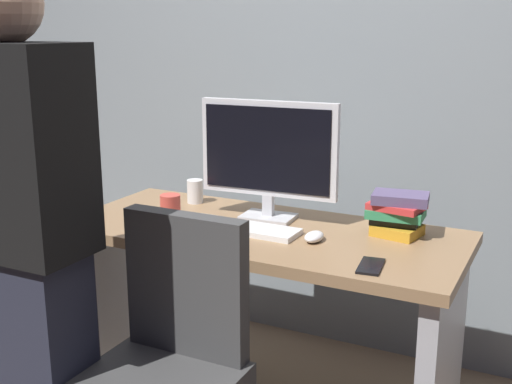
% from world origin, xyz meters
% --- Properties ---
extents(wall_back, '(6.40, 0.10, 3.00)m').
position_xyz_m(wall_back, '(0.00, 0.73, 1.50)').
color(wall_back, gray).
rests_on(wall_back, ground).
extents(desk, '(1.47, 0.64, 0.75)m').
position_xyz_m(desk, '(0.00, 0.00, 0.52)').
color(desk, '#93704C').
rests_on(desk, ground).
extents(person_at_desk, '(0.40, 0.24, 1.64)m').
position_xyz_m(person_at_desk, '(-0.38, -0.78, 0.84)').
color(person_at_desk, '#262838').
rests_on(person_at_desk, ground).
extents(monitor, '(0.54, 0.15, 0.46)m').
position_xyz_m(monitor, '(-0.03, 0.12, 1.01)').
color(monitor, silver).
rests_on(monitor, desk).
extents(keyboard, '(0.43, 0.14, 0.02)m').
position_xyz_m(keyboard, '(-0.06, -0.05, 0.76)').
color(keyboard, white).
rests_on(keyboard, desk).
extents(mouse, '(0.06, 0.10, 0.03)m').
position_xyz_m(mouse, '(0.23, -0.05, 0.77)').
color(mouse, white).
rests_on(mouse, desk).
extents(cup_near_keyboard, '(0.08, 0.08, 0.10)m').
position_xyz_m(cup_near_keyboard, '(-0.36, -0.07, 0.80)').
color(cup_near_keyboard, '#D84C3F').
rests_on(cup_near_keyboard, desk).
extents(cup_by_monitor, '(0.07, 0.07, 0.10)m').
position_xyz_m(cup_by_monitor, '(-0.41, 0.20, 0.80)').
color(cup_by_monitor, silver).
rests_on(cup_by_monitor, desk).
extents(book_stack, '(0.22, 0.16, 0.15)m').
position_xyz_m(book_stack, '(0.46, 0.15, 0.83)').
color(book_stack, gold).
rests_on(book_stack, desk).
extents(cell_phone, '(0.09, 0.15, 0.01)m').
position_xyz_m(cell_phone, '(0.47, -0.21, 0.75)').
color(cell_phone, black).
rests_on(cell_phone, desk).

